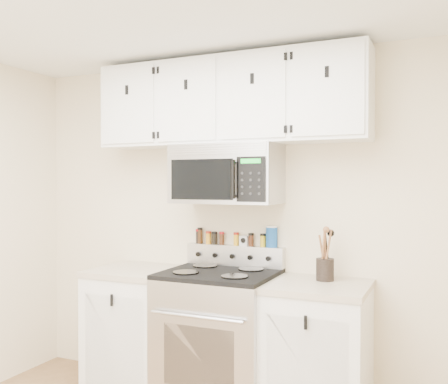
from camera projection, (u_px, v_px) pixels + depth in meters
name	position (u px, v px, depth m)	size (l,w,h in m)	color
back_wall	(237.00, 225.00, 3.75)	(3.50, 0.01, 2.50)	beige
range	(219.00, 338.00, 3.47)	(0.76, 0.65, 1.10)	#B7B7BA
base_cabinet_left	(138.00, 329.00, 3.77)	(0.64, 0.62, 0.92)	white
base_cabinet_right	(318.00, 354.00, 3.21)	(0.64, 0.62, 0.92)	white
microwave	(227.00, 174.00, 3.57)	(0.76, 0.44, 0.42)	#9E9EA3
upper_cabinets	(228.00, 102.00, 3.58)	(2.00, 0.35, 0.62)	white
utensil_crock	(325.00, 268.00, 3.29)	(0.12, 0.12, 0.34)	black
kitchen_timer	(245.00, 241.00, 3.69)	(0.06, 0.05, 0.07)	silver
salt_canister	(272.00, 237.00, 3.60)	(0.09, 0.09, 0.16)	#164C97
spice_jar_0	(198.00, 236.00, 3.84)	(0.04, 0.04, 0.11)	black
spice_jar_1	(200.00, 235.00, 3.83)	(0.04, 0.04, 0.12)	#3C220E
spice_jar_2	(208.00, 237.00, 3.81)	(0.04, 0.04, 0.10)	orange
spice_jar_3	(214.00, 238.00, 3.78)	(0.04, 0.04, 0.10)	black
spice_jar_4	(222.00, 238.00, 3.76)	(0.04, 0.04, 0.10)	#442210
spice_jar_5	(236.00, 239.00, 3.71)	(0.04, 0.04, 0.10)	gold
spice_jar_6	(251.00, 240.00, 3.66)	(0.04, 0.04, 0.10)	#411F0F
spice_jar_7	(263.00, 240.00, 3.63)	(0.04, 0.04, 0.10)	gold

